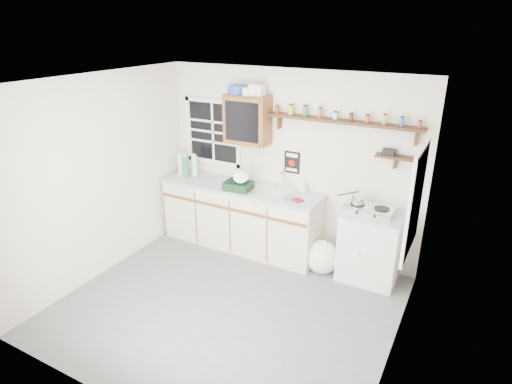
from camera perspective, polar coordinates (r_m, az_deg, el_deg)
room at (r=4.47m, az=-4.09°, el=-1.81°), size 3.64×3.24×2.54m
main_cabinet at (r=6.08m, az=-2.02°, el=-3.26°), size 2.31×0.63×0.92m
right_cabinet at (r=5.50m, az=14.98°, el=-6.96°), size 0.73×0.57×0.91m
sink at (r=5.66m, az=2.64°, el=-0.03°), size 0.52×0.44×0.29m
upper_cabinet at (r=5.74m, az=-1.15°, el=9.64°), size 0.60×0.32×0.65m
upper_cabinet_clutter at (r=5.69m, az=-1.51°, el=13.46°), size 0.51×0.24×0.14m
spice_shelf at (r=5.29m, az=11.28°, el=9.31°), size 1.91×0.18×0.35m
secondary_shelf at (r=5.24m, az=17.83°, el=4.59°), size 0.45×0.16×0.24m
warning_sign at (r=5.75m, az=4.82°, el=3.95°), size 0.22×0.02×0.30m
window_back at (r=6.26m, az=-5.72°, el=7.97°), size 0.93×0.03×0.98m
window_right at (r=4.31m, az=20.54°, el=-1.22°), size 0.03×0.78×1.08m
water_bottles at (r=6.34m, az=-9.23°, el=3.52°), size 0.29×0.18×0.34m
dish_rack at (r=5.75m, az=-2.27°, el=1.14°), size 0.38×0.30×0.27m
soap_bottle at (r=5.71m, az=6.30°, el=0.88°), size 0.11×0.11×0.18m
rag at (r=5.44m, az=5.55°, el=-1.09°), size 0.17×0.16×0.02m
hotplate at (r=5.28m, az=14.85°, el=-2.24°), size 0.59×0.33×0.08m
saucepan at (r=5.29m, az=13.35°, el=-1.10°), size 0.37×0.20×0.16m
trash_bag at (r=5.65m, az=8.79°, el=-8.53°), size 0.43×0.39×0.49m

